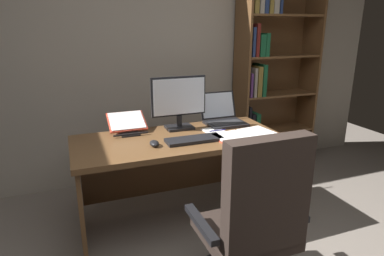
% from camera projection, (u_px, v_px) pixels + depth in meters
% --- Properties ---
extents(wall_back, '(5.42, 0.12, 2.57)m').
position_uv_depth(wall_back, '(144.00, 54.00, 3.30)').
color(wall_back, '#A89E8E').
rests_on(wall_back, ground).
extents(desk, '(1.57, 0.70, 0.74)m').
position_uv_depth(desk, '(176.00, 159.00, 2.65)').
color(desk, brown).
rests_on(desk, ground).
extents(bookshelf, '(0.90, 0.33, 2.08)m').
position_uv_depth(bookshelf, '(268.00, 76.00, 3.60)').
color(bookshelf, brown).
rests_on(bookshelf, ground).
extents(office_chair, '(0.61, 0.60, 1.04)m').
position_uv_depth(office_chair, '(253.00, 232.00, 1.88)').
color(office_chair, black).
rests_on(office_chair, ground).
extents(monitor, '(0.46, 0.16, 0.43)m').
position_uv_depth(monitor, '(179.00, 103.00, 2.69)').
color(monitor, black).
rests_on(monitor, desk).
extents(laptop, '(0.33, 0.34, 0.25)m').
position_uv_depth(laptop, '(223.00, 117.00, 2.88)').
color(laptop, black).
rests_on(laptop, desk).
extents(keyboard, '(0.42, 0.15, 0.02)m').
position_uv_depth(keyboard, '(194.00, 140.00, 2.44)').
color(keyboard, black).
rests_on(keyboard, desk).
extents(computer_mouse, '(0.06, 0.10, 0.04)m').
position_uv_depth(computer_mouse, '(154.00, 143.00, 2.34)').
color(computer_mouse, black).
rests_on(computer_mouse, desk).
extents(reading_stand_with_book, '(0.29, 0.29, 0.13)m').
position_uv_depth(reading_stand_with_book, '(127.00, 123.00, 2.66)').
color(reading_stand_with_book, black).
rests_on(reading_stand_with_book, desk).
extents(open_binder, '(0.51, 0.34, 0.02)m').
position_uv_depth(open_binder, '(246.00, 135.00, 2.54)').
color(open_binder, '#DB422D').
rests_on(open_binder, desk).
extents(notepad, '(0.17, 0.22, 0.01)m').
position_uv_depth(notepad, '(215.00, 132.00, 2.65)').
color(notepad, white).
rests_on(notepad, desk).
extents(pen, '(0.14, 0.01, 0.01)m').
position_uv_depth(pen, '(218.00, 130.00, 2.65)').
color(pen, navy).
rests_on(pen, notepad).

